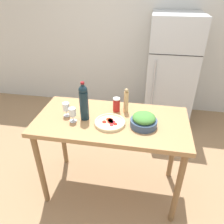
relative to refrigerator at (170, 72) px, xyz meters
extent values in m
plane|color=#9E7A56|center=(-0.63, -1.60, -0.83)|extent=(14.00, 14.00, 0.00)
cube|color=silver|center=(-0.63, 0.41, 0.47)|extent=(6.40, 0.06, 2.60)
cube|color=#B7BCC1|center=(0.00, 0.00, 0.00)|extent=(0.70, 0.72, 1.67)
cube|color=black|center=(0.00, -0.36, 0.37)|extent=(0.68, 0.01, 0.01)
cylinder|color=#B2B2B7|center=(-0.24, -0.38, -0.08)|extent=(0.02, 0.02, 0.75)
cube|color=#A87A4C|center=(-0.63, -1.60, 0.07)|extent=(1.43, 0.70, 0.04)
cylinder|color=olive|center=(-1.28, -1.89, -0.39)|extent=(0.06, 0.06, 0.88)
cylinder|color=olive|center=(0.02, -1.89, -0.39)|extent=(0.06, 0.06, 0.88)
cylinder|color=olive|center=(-1.28, -1.30, -0.39)|extent=(0.06, 0.06, 0.88)
cylinder|color=olive|center=(0.02, -1.30, -0.39)|extent=(0.06, 0.06, 0.88)
cylinder|color=#142833|center=(-0.87, -1.62, 0.23)|extent=(0.08, 0.08, 0.28)
sphere|color=#142833|center=(-0.87, -1.62, 0.39)|extent=(0.08, 0.08, 0.08)
cylinder|color=#142833|center=(-0.87, -1.62, 0.42)|extent=(0.03, 0.03, 0.06)
cylinder|color=maroon|center=(-0.87, -1.62, 0.45)|extent=(0.03, 0.03, 0.02)
cylinder|color=silver|center=(-0.97, -1.68, 0.09)|extent=(0.07, 0.07, 0.00)
cylinder|color=silver|center=(-0.97, -1.68, 0.12)|extent=(0.01, 0.01, 0.06)
cylinder|color=white|center=(-0.97, -1.68, 0.19)|extent=(0.06, 0.06, 0.07)
cylinder|color=maroon|center=(-0.97, -1.68, 0.16)|extent=(0.06, 0.06, 0.01)
cylinder|color=silver|center=(-1.06, -1.60, 0.09)|extent=(0.07, 0.07, 0.00)
cylinder|color=silver|center=(-1.06, -1.60, 0.12)|extent=(0.01, 0.01, 0.06)
cylinder|color=white|center=(-1.06, -1.60, 0.19)|extent=(0.06, 0.06, 0.07)
cylinder|color=maroon|center=(-1.06, -1.60, 0.16)|extent=(0.06, 0.06, 0.01)
cylinder|color=tan|center=(-0.51, -1.43, 0.20)|extent=(0.05, 0.05, 0.21)
sphere|color=tan|center=(-0.51, -1.43, 0.32)|extent=(0.04, 0.04, 0.04)
cylinder|color=#384C6B|center=(-0.33, -1.65, 0.12)|extent=(0.24, 0.24, 0.07)
ellipsoid|color=#478438|center=(-0.33, -1.65, 0.18)|extent=(0.20, 0.20, 0.08)
cylinder|color=beige|center=(-0.63, -1.67, 0.10)|extent=(0.28, 0.28, 0.02)
torus|color=beige|center=(-0.63, -1.67, 0.11)|extent=(0.28, 0.28, 0.02)
cylinder|color=red|center=(-0.61, -1.67, 0.11)|extent=(0.04, 0.04, 0.01)
cylinder|color=#B6170D|center=(-0.63, -1.64, 0.11)|extent=(0.05, 0.05, 0.01)
cylinder|color=#A81410|center=(-0.62, -1.64, 0.11)|extent=(0.05, 0.05, 0.01)
cylinder|color=red|center=(-0.63, -1.65, 0.11)|extent=(0.05, 0.05, 0.01)
cylinder|color=red|center=(-0.63, -1.67, 0.11)|extent=(0.05, 0.05, 0.01)
cylinder|color=red|center=(-0.60, -1.67, 0.11)|extent=(0.05, 0.05, 0.01)
cylinder|color=#B1250B|center=(-0.65, -1.63, 0.11)|extent=(0.05, 0.05, 0.01)
cylinder|color=#B3160B|center=(-0.57, -1.69, 0.11)|extent=(0.03, 0.03, 0.01)
cylinder|color=#AD1E24|center=(-0.60, -1.71, 0.11)|extent=(0.03, 0.03, 0.01)
cylinder|color=red|center=(-0.68, -1.68, 0.11)|extent=(0.04, 0.04, 0.01)
cylinder|color=#B2231E|center=(-0.61, -1.43, 0.16)|extent=(0.07, 0.07, 0.13)
cylinder|color=white|center=(-0.61, -1.43, 0.23)|extent=(0.07, 0.07, 0.01)
camera|label=1|loc=(-0.32, -3.27, 1.21)|focal=35.00mm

